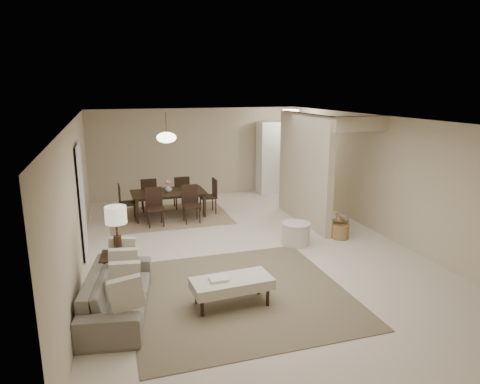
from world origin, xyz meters
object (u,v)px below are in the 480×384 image
object	(u,v)px
ottoman_bench	(232,284)
wicker_basket	(340,231)
pantry_cabinet	(278,157)
sofa	(118,292)
dining_table	(169,204)
side_table	(120,273)
round_pouf	(296,234)

from	to	relation	value
ottoman_bench	wicker_basket	xyz separation A→B (m)	(2.94, 2.04, -0.18)
pantry_cabinet	sofa	size ratio (longest dim) A/B	1.05
pantry_cabinet	dining_table	distance (m)	3.88
side_table	dining_table	world-z (taller)	dining_table
pantry_cabinet	side_table	world-z (taller)	pantry_cabinet
ottoman_bench	side_table	size ratio (longest dim) A/B	2.01
pantry_cabinet	round_pouf	size ratio (longest dim) A/B	3.68
ottoman_bench	dining_table	bearing A→B (deg)	89.29
side_table	dining_table	xyz separation A→B (m)	(1.28, 3.69, 0.02)
ottoman_bench	round_pouf	bearing A→B (deg)	42.72
sofa	side_table	xyz separation A→B (m)	(0.05, 0.66, -0.00)
round_pouf	dining_table	xyz separation A→B (m)	(-2.13, 2.67, 0.09)
side_table	ottoman_bench	bearing A→B (deg)	-32.52
round_pouf	sofa	bearing A→B (deg)	-154.07
pantry_cabinet	wicker_basket	world-z (taller)	pantry_cabinet
round_pouf	dining_table	bearing A→B (deg)	128.57
side_table	wicker_basket	distance (m)	4.58
round_pouf	wicker_basket	xyz separation A→B (m)	(1.04, 0.06, -0.07)
wicker_basket	dining_table	size ratio (longest dim) A/B	0.20
wicker_basket	side_table	bearing A→B (deg)	-166.37
dining_table	ottoman_bench	bearing A→B (deg)	-88.16
pantry_cabinet	sofa	bearing A→B (deg)	-128.97
pantry_cabinet	round_pouf	world-z (taller)	pantry_cabinet
sofa	dining_table	distance (m)	4.55
sofa	side_table	distance (m)	0.66
pantry_cabinet	dining_table	world-z (taller)	pantry_cabinet
ottoman_bench	side_table	distance (m)	1.79
round_pouf	wicker_basket	world-z (taller)	round_pouf
pantry_cabinet	side_table	size ratio (longest dim) A/B	3.60
sofa	round_pouf	distance (m)	3.85
ottoman_bench	wicker_basket	bearing A→B (deg)	31.27
sofa	round_pouf	size ratio (longest dim) A/B	3.51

